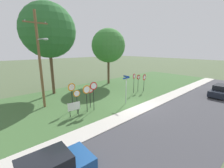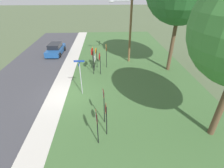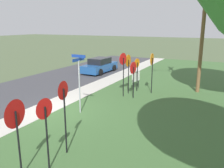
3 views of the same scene
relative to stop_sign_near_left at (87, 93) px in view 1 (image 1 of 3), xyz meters
name	(u,v)px [view 1 (image 1 of 3)]	position (x,y,z in m)	size (l,w,h in m)	color
ground_plane	(136,106)	(4.59, -2.06, -1.91)	(160.00, 160.00, 0.00)	#4C5B3D
road_asphalt	(184,122)	(4.59, -6.86, -1.90)	(44.00, 6.40, 0.01)	#3D3D42
sidewalk_strip	(143,108)	(4.59, -2.86, -1.88)	(44.00, 1.60, 0.06)	#BCB7AD
grass_median	(100,93)	(4.59, 3.94, -1.89)	(44.00, 12.00, 0.04)	#3D6033
stop_sign_near_left	(87,93)	(0.00, 0.00, 0.00)	(0.77, 0.10, 2.55)	black
stop_sign_near_right	(72,91)	(-0.75, 1.34, 0.05)	(0.75, 0.10, 2.63)	black
stop_sign_far_left	(77,97)	(-0.84, 0.29, -0.29)	(0.60, 0.14, 2.22)	black
stop_sign_far_center	(90,92)	(0.82, 0.68, -0.24)	(0.73, 0.13, 2.25)	black
stop_sign_far_right	(94,90)	(0.75, -0.03, 0.12)	(0.72, 0.16, 2.74)	black
yield_sign_near_left	(134,79)	(7.90, 0.98, 0.05)	(0.64, 0.12, 2.60)	black
yield_sign_near_right	(138,79)	(8.95, 1.10, -0.16)	(0.64, 0.11, 2.32)	black
yield_sign_far_left	(144,79)	(9.59, 0.60, -0.09)	(0.83, 0.14, 2.39)	black
street_name_post	(126,87)	(4.39, -0.79, -0.09)	(0.96, 0.82, 2.99)	#9EA0A8
utility_pole	(40,58)	(-2.42, 3.91, 3.02)	(2.10, 2.48, 9.07)	brown
notice_board	(74,107)	(-1.29, 0.06, -1.04)	(1.10, 0.17, 1.25)	black
oak_tree_left	(48,31)	(0.10, 7.97, 5.93)	(6.43, 6.43, 11.02)	brown
oak_tree_right	(108,46)	(9.20, 7.49, 4.30)	(5.34, 5.34, 8.86)	brown
parked_sedan_distant	(221,91)	(15.13, -7.02, -1.26)	(4.56, 1.96, 1.39)	black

